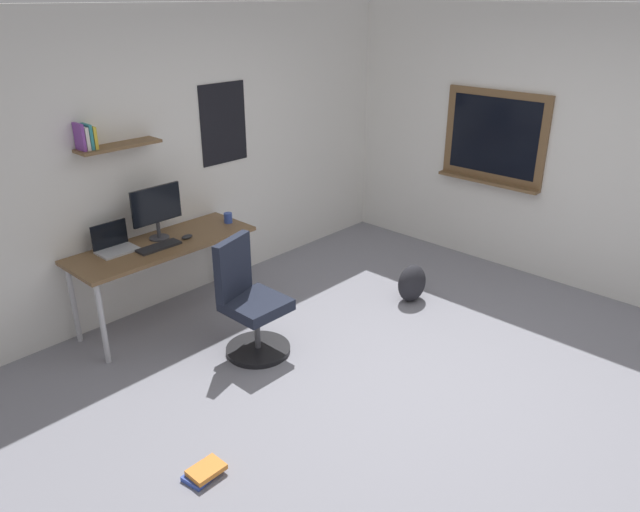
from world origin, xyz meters
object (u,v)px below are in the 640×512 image
keyboard (159,247)px  book_stack_on_floor (204,472)px  coffee_mug (228,218)px  backpack (412,283)px  monitor_primary (157,209)px  laptop (114,244)px  office_chair (249,305)px  desk (163,251)px  computer_mouse (187,237)px

keyboard → book_stack_on_floor: keyboard is taller
coffee_mug → backpack: (1.06, -1.34, -0.60)m
monitor_primary → book_stack_on_floor: 2.33m
keyboard → backpack: 2.31m
backpack → laptop: bearing=144.5°
office_chair → coffee_mug: 1.10m
desk → monitor_primary: 0.36m
computer_mouse → backpack: size_ratio=0.29×
keyboard → backpack: size_ratio=1.04×
office_chair → book_stack_on_floor: bearing=-142.5°
laptop → book_stack_on_floor: 2.14m
office_chair → computer_mouse: bearing=87.2°
coffee_mug → laptop: bearing=171.0°
laptop → coffee_mug: size_ratio=3.37×
computer_mouse → office_chair: bearing=-92.8°
desk → laptop: (-0.36, 0.14, 0.13)m
laptop → book_stack_on_floor: bearing=-107.4°
coffee_mug → backpack: coffee_mug is taller
backpack → office_chair: bearing=164.4°
laptop → keyboard: 0.35m
monitor_primary → keyboard: size_ratio=1.25×
coffee_mug → computer_mouse: bearing=-174.2°
computer_mouse → coffee_mug: 0.50m
keyboard → coffee_mug: coffee_mug is taller
book_stack_on_floor → monitor_primary: bearing=61.9°
office_chair → backpack: office_chair is taller
backpack → book_stack_on_floor: (-2.71, -0.41, -0.15)m
laptop → book_stack_on_floor: size_ratio=1.29×
laptop → backpack: size_ratio=0.87×
desk → monitor_primary: bearing=67.2°
monitor_primary → book_stack_on_floor: size_ratio=1.94×
office_chair → computer_mouse: office_chair is taller
laptop → coffee_mug: 1.06m
keyboard → computer_mouse: size_ratio=3.56×
office_chair → keyboard: (-0.24, 0.84, 0.33)m
keyboard → book_stack_on_floor: size_ratio=1.54×
office_chair → laptop: size_ratio=3.06×
keyboard → backpack: keyboard is taller
computer_mouse → backpack: computer_mouse is taller
office_chair → coffee_mug: office_chair is taller
office_chair → monitor_primary: size_ratio=2.05×
keyboard → office_chair: bearing=-74.2°
backpack → monitor_primary: bearing=139.7°
computer_mouse → book_stack_on_floor: (-1.16, -1.70, -0.71)m
office_chair → monitor_primary: monitor_primary is taller
computer_mouse → coffee_mug: size_ratio=1.13×
office_chair → keyboard: 0.94m
office_chair → keyboard: bearing=105.8°
desk → backpack: size_ratio=4.44×
office_chair → backpack: (1.60, -0.45, -0.23)m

